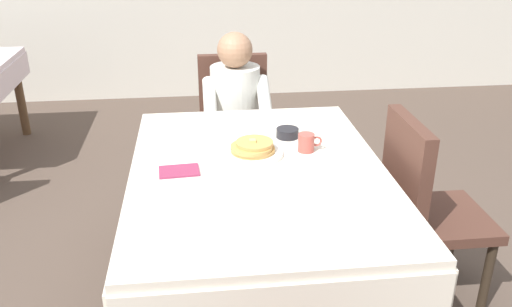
% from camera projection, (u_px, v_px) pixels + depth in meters
% --- Properties ---
extents(ground_plane, '(14.00, 14.00, 0.00)m').
position_uv_depth(ground_plane, '(258.00, 304.00, 2.64)').
color(ground_plane, brown).
extents(dining_table_main, '(1.12, 1.52, 0.74)m').
position_uv_depth(dining_table_main, '(258.00, 186.00, 2.38)').
color(dining_table_main, silver).
rests_on(dining_table_main, ground).
extents(chair_diner, '(0.44, 0.45, 0.93)m').
position_uv_depth(chair_diner, '(234.00, 119.00, 3.49)').
color(chair_diner, '#4C2D23').
rests_on(chair_diner, ground).
extents(diner_person, '(0.40, 0.43, 1.12)m').
position_uv_depth(diner_person, '(236.00, 107.00, 3.29)').
color(diner_person, silver).
rests_on(diner_person, ground).
extents(chair_right_side, '(0.45, 0.44, 0.93)m').
position_uv_depth(chair_right_side, '(423.00, 200.00, 2.51)').
color(chair_right_side, '#4C2D23').
rests_on(chair_right_side, ground).
extents(plate_breakfast, '(0.28, 0.28, 0.02)m').
position_uv_depth(plate_breakfast, '(252.00, 153.00, 2.46)').
color(plate_breakfast, white).
rests_on(plate_breakfast, dining_table_main).
extents(breakfast_stack, '(0.20, 0.21, 0.06)m').
position_uv_depth(breakfast_stack, '(253.00, 147.00, 2.45)').
color(breakfast_stack, tan).
rests_on(breakfast_stack, plate_breakfast).
extents(cup_coffee, '(0.11, 0.08, 0.08)m').
position_uv_depth(cup_coffee, '(307.00, 143.00, 2.49)').
color(cup_coffee, '#B24C42').
rests_on(cup_coffee, dining_table_main).
extents(bowl_butter, '(0.11, 0.11, 0.04)m').
position_uv_depth(bowl_butter, '(287.00, 133.00, 2.65)').
color(bowl_butter, black).
rests_on(bowl_butter, dining_table_main).
extents(fork_left_of_plate, '(0.02, 0.18, 0.00)m').
position_uv_depth(fork_left_of_plate, '(211.00, 158.00, 2.43)').
color(fork_left_of_plate, silver).
rests_on(fork_left_of_plate, dining_table_main).
extents(knife_right_of_plate, '(0.02, 0.20, 0.00)m').
position_uv_depth(knife_right_of_plate, '(294.00, 154.00, 2.47)').
color(knife_right_of_plate, silver).
rests_on(knife_right_of_plate, dining_table_main).
extents(spoon_near_edge, '(0.15, 0.03, 0.00)m').
position_uv_depth(spoon_near_edge, '(259.00, 189.00, 2.16)').
color(spoon_near_edge, silver).
rests_on(spoon_near_edge, dining_table_main).
extents(napkin_folded, '(0.18, 0.13, 0.01)m').
position_uv_depth(napkin_folded, '(179.00, 171.00, 2.30)').
color(napkin_folded, '#8C2D4C').
rests_on(napkin_folded, dining_table_main).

